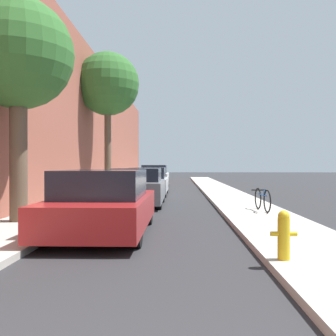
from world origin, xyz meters
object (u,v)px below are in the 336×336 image
Objects in this scene: parked_car_grey at (138,188)px; parked_car_silver at (148,182)px; parked_car_white at (155,177)px; fire_hydrant at (284,234)px; street_tree_far at (108,85)px; street_tree_near at (18,56)px; parked_car_red at (103,204)px; bicycle at (262,199)px.

parked_car_silver is at bearing 90.00° from parked_car_grey.
parked_car_white is 6.22× the size of fire_hydrant.
street_tree_far is at bearing -176.63° from parked_car_silver.
street_tree_near reaches higher than parked_car_white.
parked_car_grey is 4.77m from parked_car_silver.
parked_car_red is 16.39m from parked_car_white.
street_tree_far is at bearing 87.38° from street_tree_near.
street_tree_far reaches higher than fire_hydrant.
street_tree_near is at bearing 146.34° from fire_hydrant.
street_tree_near is 3.35× the size of bicycle.
parked_car_red is at bearing 140.49° from fire_hydrant.
parked_car_silver is 0.97× the size of parked_car_white.
street_tree_near reaches higher than parked_car_grey.
parked_car_red is 10.52m from parked_car_silver.
street_tree_near is 7.59× the size of fire_hydrant.
parked_car_red is 4.08m from fire_hydrant.
parked_car_silver is at bearing 115.17° from bicycle.
street_tree_far is (-1.86, 10.40, 4.76)m from parked_car_red.
parked_car_white is (-0.05, 5.88, 0.06)m from parked_car_silver.
parked_car_white reaches higher than bicycle.
street_tree_near reaches higher than parked_car_red.
parked_car_grey is 0.89× the size of parked_car_white.
bicycle is at bearing 38.64° from parked_car_red.
parked_car_grey is 0.73× the size of street_tree_near.
street_tree_far is at bearing 111.07° from fire_hydrant.
fire_hydrant is (5.43, -3.62, -3.65)m from street_tree_near.
parked_car_silver is at bearing 102.97° from fire_hydrant.
bicycle is (4.00, -2.45, -0.20)m from parked_car_grey.
street_tree_far reaches higher than parked_car_white.
parked_car_red is 2.69× the size of bicycle.
parked_car_white is at bearing 72.12° from street_tree_far.
parked_car_grey is at bearing 62.92° from street_tree_near.
street_tree_near is (-2.36, -15.37, 3.43)m from parked_car_white.
parked_car_grey reaches higher than bicycle.
parked_car_grey is at bearing 88.75° from parked_car_red.
street_tree_near reaches higher than fire_hydrant.
street_tree_near is 0.79× the size of street_tree_far.
parked_car_white is 2.75× the size of bicycle.
parked_car_silver is 0.63× the size of street_tree_far.
parked_car_white is at bearing 90.28° from parked_car_grey.
street_tree_near is (-2.41, -9.49, 3.49)m from parked_car_silver.
parked_car_silver is at bearing 89.32° from parked_car_red.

